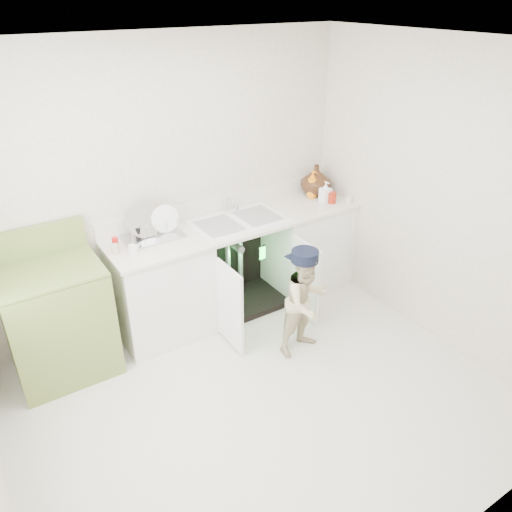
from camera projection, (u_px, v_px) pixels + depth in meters
The scene contains 5 objects.
ground at pixel (261, 399), 3.81m from camera, with size 3.50×3.50×0.00m, color beige.
room_shell at pixel (262, 255), 3.21m from camera, with size 6.00×5.50×1.26m.
counter_run at pixel (241, 261), 4.75m from camera, with size 2.44×1.02×1.21m.
avocado_stove at pixel (58, 319), 3.91m from camera, with size 0.75×0.65×1.17m.
repair_worker at pixel (306, 301), 4.13m from camera, with size 0.49×0.74×0.95m.
Camera 1 is at (-1.57, -2.35, 2.77)m, focal length 35.00 mm.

